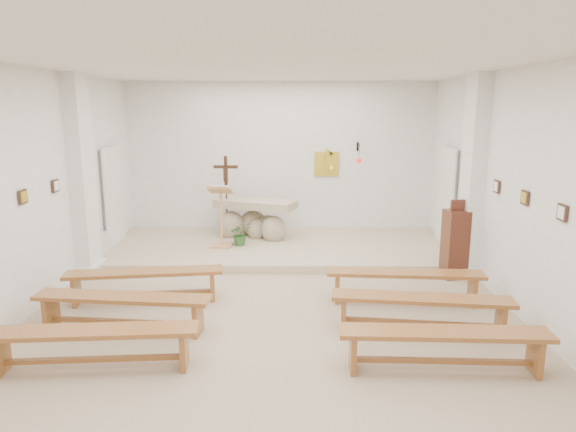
{
  "coord_description": "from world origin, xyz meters",
  "views": [
    {
      "loc": [
        0.28,
        -6.77,
        2.96
      ],
      "look_at": [
        0.2,
        1.6,
        1.15
      ],
      "focal_mm": 32.0,
      "sensor_mm": 36.0,
      "label": 1
    }
  ],
  "objects_px": {
    "lectern": "(221,216)",
    "bench_right_third": "(444,341)",
    "bench_left_second": "(123,304)",
    "bench_right_second": "(421,305)",
    "altar": "(255,221)",
    "bench_left_front": "(145,279)",
    "donation_pedestal": "(455,244)",
    "bench_right_front": "(405,279)",
    "bench_left_third": "(93,339)",
    "crucifix_stand": "(226,190)"
  },
  "relations": [
    {
      "from": "lectern",
      "to": "bench_right_third",
      "type": "xyz_separation_m",
      "value": [
        3.15,
        -4.69,
        -0.41
      ]
    },
    {
      "from": "bench_left_second",
      "to": "bench_right_second",
      "type": "distance_m",
      "value": 3.96
    },
    {
      "from": "bench_right_third",
      "to": "altar",
      "type": "bearing_deg",
      "value": 116.49
    },
    {
      "from": "bench_left_front",
      "to": "bench_right_third",
      "type": "bearing_deg",
      "value": -35.56
    },
    {
      "from": "donation_pedestal",
      "to": "bench_left_front",
      "type": "bearing_deg",
      "value": -175.3
    },
    {
      "from": "bench_right_front",
      "to": "bench_right_second",
      "type": "xyz_separation_m",
      "value": [
        0.0,
        -1.04,
        0.0
      ]
    },
    {
      "from": "bench_right_third",
      "to": "donation_pedestal",
      "type": "bearing_deg",
      "value": 73.17
    },
    {
      "from": "bench_right_front",
      "to": "bench_right_third",
      "type": "bearing_deg",
      "value": -86.18
    },
    {
      "from": "bench_left_front",
      "to": "bench_left_third",
      "type": "relative_size",
      "value": 1.0
    },
    {
      "from": "lectern",
      "to": "bench_right_front",
      "type": "bearing_deg",
      "value": -33.97
    },
    {
      "from": "bench_left_front",
      "to": "bench_right_third",
      "type": "xyz_separation_m",
      "value": [
        3.96,
        -2.09,
        0.0
      ]
    },
    {
      "from": "bench_left_front",
      "to": "bench_right_front",
      "type": "bearing_deg",
      "value": -7.79
    },
    {
      "from": "crucifix_stand",
      "to": "bench_right_front",
      "type": "relative_size",
      "value": 0.74
    },
    {
      "from": "altar",
      "to": "bench_right_front",
      "type": "relative_size",
      "value": 0.79
    },
    {
      "from": "altar",
      "to": "bench_right_third",
      "type": "bearing_deg",
      "value": -45.14
    },
    {
      "from": "bench_left_front",
      "to": "bench_right_front",
      "type": "height_order",
      "value": "same"
    },
    {
      "from": "donation_pedestal",
      "to": "bench_right_third",
      "type": "bearing_deg",
      "value": -117.44
    },
    {
      "from": "bench_right_second",
      "to": "bench_right_third",
      "type": "distance_m",
      "value": 1.04
    },
    {
      "from": "bench_left_front",
      "to": "bench_left_second",
      "type": "height_order",
      "value": "same"
    },
    {
      "from": "bench_right_second",
      "to": "donation_pedestal",
      "type": "bearing_deg",
      "value": 70.25
    },
    {
      "from": "bench_left_front",
      "to": "altar",
      "type": "bearing_deg",
      "value": 59.67
    },
    {
      "from": "donation_pedestal",
      "to": "bench_right_third",
      "type": "height_order",
      "value": "donation_pedestal"
    },
    {
      "from": "altar",
      "to": "bench_right_front",
      "type": "xyz_separation_m",
      "value": [
        2.53,
        -3.45,
        -0.12
      ]
    },
    {
      "from": "donation_pedestal",
      "to": "bench_right_third",
      "type": "distance_m",
      "value": 3.49
    },
    {
      "from": "altar",
      "to": "bench_right_front",
      "type": "distance_m",
      "value": 4.28
    },
    {
      "from": "altar",
      "to": "bench_left_third",
      "type": "distance_m",
      "value": 5.72
    },
    {
      "from": "bench_right_second",
      "to": "bench_left_third",
      "type": "height_order",
      "value": "same"
    },
    {
      "from": "lectern",
      "to": "bench_left_second",
      "type": "relative_size",
      "value": 0.54
    },
    {
      "from": "crucifix_stand",
      "to": "bench_left_third",
      "type": "distance_m",
      "value": 5.76
    },
    {
      "from": "bench_right_third",
      "to": "bench_right_front",
      "type": "bearing_deg",
      "value": 91.91
    },
    {
      "from": "bench_right_front",
      "to": "altar",
      "type": "bearing_deg",
      "value": 130.11
    },
    {
      "from": "bench_right_front",
      "to": "donation_pedestal",
      "type": "bearing_deg",
      "value": 51.08
    },
    {
      "from": "crucifix_stand",
      "to": "altar",
      "type": "bearing_deg",
      "value": -6.91
    },
    {
      "from": "bench_left_front",
      "to": "bench_right_third",
      "type": "distance_m",
      "value": 4.48
    },
    {
      "from": "crucifix_stand",
      "to": "bench_left_third",
      "type": "relative_size",
      "value": 0.74
    },
    {
      "from": "bench_right_front",
      "to": "bench_left_front",
      "type": "bearing_deg",
      "value": -176.18
    },
    {
      "from": "bench_right_second",
      "to": "crucifix_stand",
      "type": "bearing_deg",
      "value": 131.03
    },
    {
      "from": "bench_left_front",
      "to": "bench_right_third",
      "type": "relative_size",
      "value": 1.01
    },
    {
      "from": "donation_pedestal",
      "to": "bench_right_second",
      "type": "distance_m",
      "value": 2.53
    },
    {
      "from": "altar",
      "to": "bench_right_third",
      "type": "relative_size",
      "value": 0.79
    },
    {
      "from": "lectern",
      "to": "bench_left_third",
      "type": "height_order",
      "value": "lectern"
    },
    {
      "from": "bench_left_front",
      "to": "bench_left_third",
      "type": "bearing_deg",
      "value": -97.79
    },
    {
      "from": "crucifix_stand",
      "to": "bench_right_second",
      "type": "height_order",
      "value": "crucifix_stand"
    },
    {
      "from": "donation_pedestal",
      "to": "bench_right_second",
      "type": "bearing_deg",
      "value": -125.1
    },
    {
      "from": "lectern",
      "to": "bench_right_second",
      "type": "xyz_separation_m",
      "value": [
        3.15,
        -3.65,
        -0.41
      ]
    },
    {
      "from": "altar",
      "to": "crucifix_stand",
      "type": "bearing_deg",
      "value": -170.32
    },
    {
      "from": "bench_right_third",
      "to": "bench_left_front",
      "type": "bearing_deg",
      "value": 154.14
    },
    {
      "from": "altar",
      "to": "lectern",
      "type": "height_order",
      "value": "lectern"
    },
    {
      "from": "bench_left_front",
      "to": "bench_left_second",
      "type": "distance_m",
      "value": 1.04
    },
    {
      "from": "bench_right_second",
      "to": "lectern",
      "type": "bearing_deg",
      "value": 137.42
    }
  ]
}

